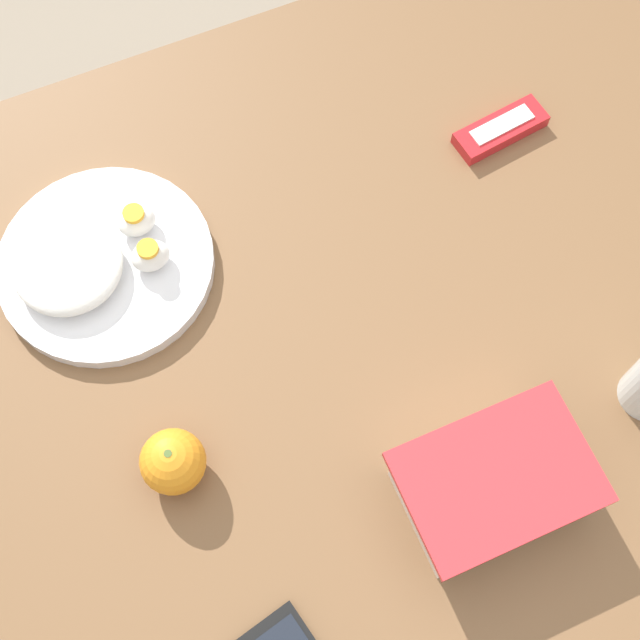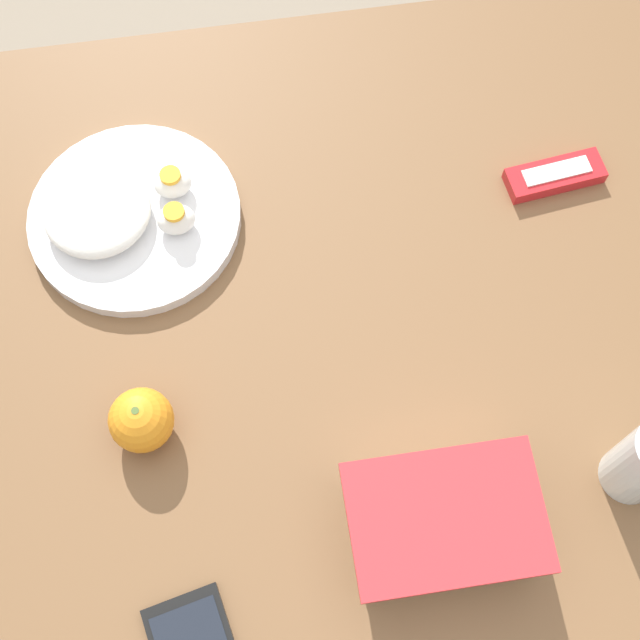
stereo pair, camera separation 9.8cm
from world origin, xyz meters
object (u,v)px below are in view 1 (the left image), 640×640
food_container (492,485)px  orange_fruit (173,462)px  rice_plate (97,263)px  candy_bar (500,129)px

food_container → orange_fruit: (0.29, -0.15, 0.00)m
orange_fruit → rice_plate: size_ratio=0.28×
food_container → candy_bar: bearing=-119.6°
orange_fruit → food_container: bearing=152.4°
rice_plate → food_container: bearing=125.5°
food_container → candy_bar: food_container is taller
orange_fruit → candy_bar: orange_fruit is taller
rice_plate → orange_fruit: bearing=90.5°
food_container → rice_plate: (0.29, -0.41, -0.01)m
orange_fruit → candy_bar: (-0.51, -0.24, -0.02)m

